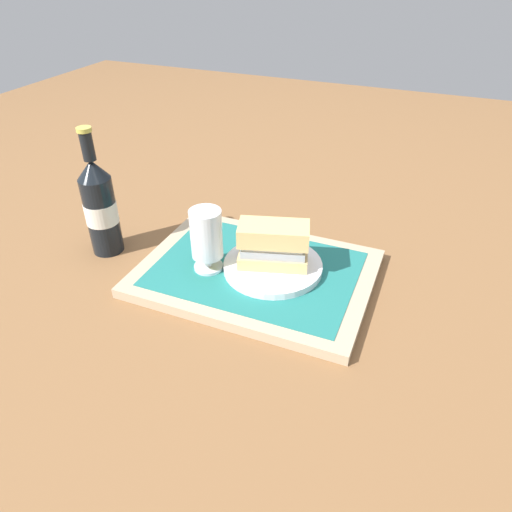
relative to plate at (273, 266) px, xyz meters
The scene contains 7 objects.
ground_plane 0.04m from the plate, 17.74° to the left, with size 3.00×3.00×0.00m, color brown.
tray 0.04m from the plate, 17.74° to the left, with size 0.44×0.32×0.02m, color tan.
placemat 0.03m from the plate, 17.74° to the left, with size 0.38×0.27×0.00m, color #1E6B66.
plate is the anchor object (origin of this frame).
sandwich 0.05m from the plate, 16.45° to the left, with size 0.14×0.10×0.08m.
beer_glass 0.14m from the plate, 20.41° to the left, with size 0.06×0.06×0.12m.
beer_bottle 0.37m from the plate, ahead, with size 0.07×0.07×0.27m.
Camera 1 is at (-0.28, 0.68, 0.55)m, focal length 32.93 mm.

